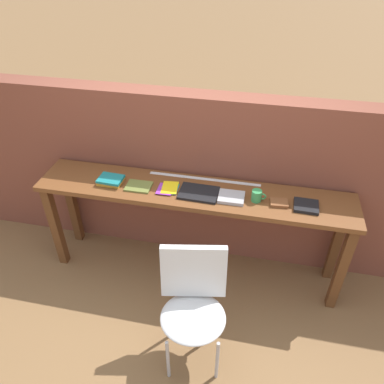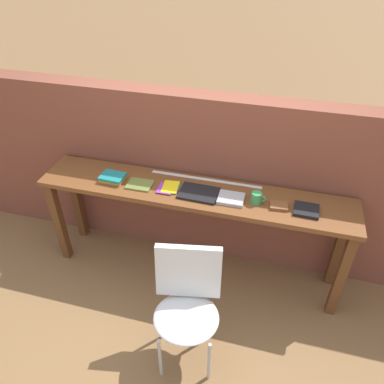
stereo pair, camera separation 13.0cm
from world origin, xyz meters
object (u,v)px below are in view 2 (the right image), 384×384
(book_open_centre, at_px, (199,193))
(leather_journal_brown, at_px, (279,206))
(magazine_cycling, at_px, (140,185))
(book_repair_rightmost, at_px, (306,210))
(pamphlet_pile_colourful, at_px, (169,188))
(chair_white_moulded, at_px, (187,302))
(book_stack_leftmost, at_px, (113,177))
(mug, at_px, (257,198))

(book_open_centre, xyz_separation_m, leather_journal_brown, (0.61, -0.00, 0.00))
(magazine_cycling, height_order, leather_journal_brown, leather_journal_brown)
(magazine_cycling, distance_m, book_repair_rightmost, 1.28)
(pamphlet_pile_colourful, xyz_separation_m, book_open_centre, (0.24, -0.01, 0.00))
(leather_journal_brown, bearing_deg, book_repair_rightmost, -4.66)
(book_open_centre, bearing_deg, chair_white_moulded, -79.89)
(book_stack_leftmost, distance_m, book_repair_rightmost, 1.52)
(chair_white_moulded, distance_m, book_repair_rightmost, 1.07)
(chair_white_moulded, relative_size, mug, 8.10)
(chair_white_moulded, xyz_separation_m, magazine_cycling, (-0.59, 0.72, 0.36))
(leather_journal_brown, bearing_deg, mug, 171.07)
(magazine_cycling, xyz_separation_m, book_open_centre, (0.48, 0.01, 0.00))
(chair_white_moulded, distance_m, book_open_centre, 0.82)
(chair_white_moulded, bearing_deg, mug, 65.62)
(pamphlet_pile_colourful, bearing_deg, book_stack_leftmost, -179.59)
(chair_white_moulded, bearing_deg, book_stack_leftmost, 138.33)
(book_stack_leftmost, xyz_separation_m, book_repair_rightmost, (1.52, -0.01, -0.01))
(leather_journal_brown, bearing_deg, pamphlet_pile_colourful, 173.49)
(book_stack_leftmost, bearing_deg, magazine_cycling, -3.96)
(leather_journal_brown, bearing_deg, book_stack_leftmost, 173.99)
(mug, height_order, book_repair_rightmost, mug)
(magazine_cycling, relative_size, pamphlet_pile_colourful, 1.06)
(chair_white_moulded, relative_size, book_repair_rightmost, 5.04)
(book_repair_rightmost, bearing_deg, leather_journal_brown, -177.54)
(magazine_cycling, bearing_deg, leather_journal_brown, -0.44)
(mug, xyz_separation_m, book_repair_rightmost, (0.36, -0.01, -0.03))
(magazine_cycling, distance_m, book_open_centre, 0.48)
(book_repair_rightmost, bearing_deg, mug, -179.51)
(chair_white_moulded, xyz_separation_m, book_open_centre, (-0.11, 0.73, 0.36))
(chair_white_moulded, xyz_separation_m, leather_journal_brown, (0.50, 0.72, 0.37))
(chair_white_moulded, height_order, book_stack_leftmost, book_stack_leftmost)
(book_stack_leftmost, bearing_deg, mug, -0.05)
(book_repair_rightmost, bearing_deg, book_open_centre, -178.53)
(book_open_centre, bearing_deg, book_repair_rightmost, 1.58)
(pamphlet_pile_colourful, height_order, book_repair_rightmost, book_repair_rightmost)
(pamphlet_pile_colourful, distance_m, book_open_centre, 0.24)
(chair_white_moulded, bearing_deg, pamphlet_pile_colourful, 115.42)
(chair_white_moulded, height_order, magazine_cycling, magazine_cycling)
(pamphlet_pile_colourful, distance_m, mug, 0.68)
(magazine_cycling, bearing_deg, book_repair_rightmost, -0.35)
(book_stack_leftmost, xyz_separation_m, pamphlet_pile_colourful, (0.47, 0.00, -0.02))
(magazine_cycling, relative_size, leather_journal_brown, 1.53)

